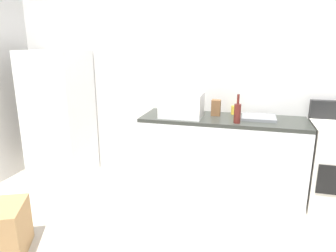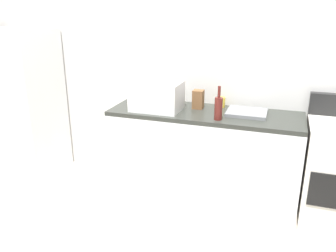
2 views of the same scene
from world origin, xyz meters
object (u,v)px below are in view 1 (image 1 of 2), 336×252
(microwave, at_px, (182,105))
(wine_bottle, at_px, (237,113))
(knife_block, at_px, (216,108))
(cardboard_box_medium, at_px, (2,230))
(coffee_mug, at_px, (235,110))
(refrigerator, at_px, (60,116))

(microwave, height_order, wine_bottle, wine_bottle)
(knife_block, height_order, cardboard_box_medium, knife_block)
(coffee_mug, bearing_deg, microwave, -152.86)
(wine_bottle, relative_size, cardboard_box_medium, 0.70)
(coffee_mug, distance_m, knife_block, 0.24)
(wine_bottle, relative_size, coffee_mug, 3.00)
(microwave, height_order, coffee_mug, microwave)
(knife_block, bearing_deg, wine_bottle, -49.01)
(refrigerator, bearing_deg, knife_block, 4.21)
(microwave, height_order, knife_block, microwave)
(refrigerator, bearing_deg, cardboard_box_medium, -74.16)
(refrigerator, bearing_deg, coffee_mug, 6.91)
(wine_bottle, distance_m, coffee_mug, 0.41)
(wine_bottle, distance_m, knife_block, 0.38)
(refrigerator, xyz_separation_m, knife_block, (1.96, 0.14, 0.18))
(refrigerator, height_order, cardboard_box_medium, refrigerator)
(refrigerator, height_order, microwave, refrigerator)
(wine_bottle, bearing_deg, knife_block, 130.99)
(refrigerator, relative_size, cardboard_box_medium, 3.79)
(microwave, distance_m, cardboard_box_medium, 2.07)
(wine_bottle, xyz_separation_m, cardboard_box_medium, (-1.78, -1.38, -0.80))
(coffee_mug, bearing_deg, wine_bottle, -83.11)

